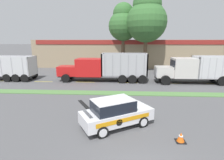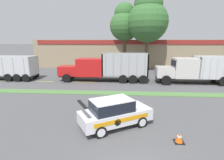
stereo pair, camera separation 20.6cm
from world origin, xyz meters
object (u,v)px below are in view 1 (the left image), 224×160
dump_truck_lead (97,69)px  traffic_cone (181,137)px  dump_truck_trail (193,70)px  rally_car (116,113)px

dump_truck_lead → traffic_cone: size_ratio=22.10×
dump_truck_lead → traffic_cone: dump_truck_lead is taller
dump_truck_lead → dump_truck_trail: (11.93, -0.56, 0.02)m
rally_car → traffic_cone: bearing=-23.6°
rally_car → dump_truck_lead: bearing=103.0°
traffic_cone → rally_car: bearing=156.4°
dump_truck_lead → traffic_cone: 15.31m
rally_car → traffic_cone: size_ratio=8.91×
dump_truck_trail → traffic_cone: bearing=-113.0°
rally_car → traffic_cone: rally_car is taller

